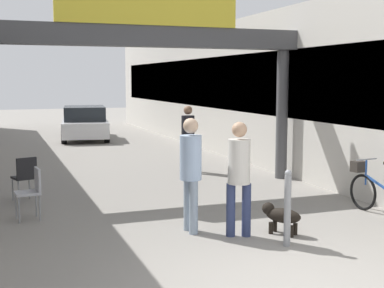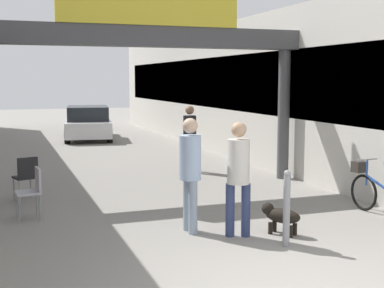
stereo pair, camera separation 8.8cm
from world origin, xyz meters
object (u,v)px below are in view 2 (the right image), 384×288
at_px(pedestrian_with_dog, 238,171).
at_px(cafe_chair_aluminium_nearer, 32,188).
at_px(dog_on_leash, 280,216).
at_px(cafe_chair_black_farther, 26,174).
at_px(bicycle_blue_second, 380,191).
at_px(pedestrian_companion, 190,167).
at_px(bollard_post_metal, 287,208).
at_px(pedestrian_carrying_crate, 190,134).
at_px(parked_car_white, 88,123).

bearing_deg(pedestrian_with_dog, cafe_chair_aluminium_nearer, 143.79).
xyz_separation_m(dog_on_leash, cafe_chair_black_farther, (-3.61, 3.68, 0.25)).
xyz_separation_m(bicycle_blue_second, cafe_chair_black_farther, (-5.84, 3.24, 0.10)).
height_order(dog_on_leash, cafe_chair_aluminium_nearer, cafe_chair_aluminium_nearer).
bearing_deg(pedestrian_with_dog, bicycle_blue_second, 6.42).
relative_size(pedestrian_companion, bollard_post_metal, 1.61).
xyz_separation_m(dog_on_leash, bollard_post_metal, (-0.21, -0.58, 0.27)).
height_order(dog_on_leash, cafe_chair_black_farther, cafe_chair_black_farther).
xyz_separation_m(pedestrian_with_dog, dog_on_leash, (0.67, -0.11, -0.72)).
relative_size(pedestrian_companion, cafe_chair_black_farther, 2.03).
height_order(pedestrian_companion, bicycle_blue_second, pedestrian_companion).
xyz_separation_m(pedestrian_companion, bollard_post_metal, (1.06, -1.15, -0.48)).
height_order(pedestrian_carrying_crate, bicycle_blue_second, pedestrian_carrying_crate).
height_order(bicycle_blue_second, cafe_chair_black_farther, bicycle_blue_second).
distance_m(bicycle_blue_second, cafe_chair_aluminium_nearer, 6.08).
distance_m(bicycle_blue_second, bollard_post_metal, 2.65).
height_order(pedestrian_companion, cafe_chair_aluminium_nearer, pedestrian_companion).
relative_size(pedestrian_with_dog, cafe_chair_aluminium_nearer, 1.99).
distance_m(bicycle_blue_second, parked_car_white, 14.37).
distance_m(pedestrian_with_dog, dog_on_leash, 0.99).
relative_size(pedestrian_carrying_crate, parked_car_white, 0.41).
distance_m(pedestrian_with_dog, pedestrian_companion, 0.77).
xyz_separation_m(cafe_chair_aluminium_nearer, cafe_chair_black_farther, (-0.04, 1.44, 0.00)).
relative_size(pedestrian_with_dog, pedestrian_companion, 0.98).
relative_size(pedestrian_with_dog, parked_car_white, 0.42).
xyz_separation_m(pedestrian_companion, pedestrian_carrying_crate, (1.84, 5.27, -0.05)).
distance_m(pedestrian_with_dog, cafe_chair_black_farther, 4.65).
distance_m(pedestrian_companion, bollard_post_metal, 1.64).
xyz_separation_m(pedestrian_companion, dog_on_leash, (1.28, -0.57, -0.75)).
height_order(cafe_chair_black_farther, parked_car_white, parked_car_white).
xyz_separation_m(pedestrian_with_dog, pedestrian_carrying_crate, (1.23, 5.74, -0.03)).
distance_m(bollard_post_metal, cafe_chair_aluminium_nearer, 4.38).
relative_size(bollard_post_metal, parked_car_white, 0.27).
bearing_deg(pedestrian_carrying_crate, pedestrian_with_dog, -102.06).
height_order(pedestrian_carrying_crate, parked_car_white, pedestrian_carrying_crate).
relative_size(bicycle_blue_second, cafe_chair_aluminium_nearer, 1.90).
height_order(pedestrian_companion, dog_on_leash, pedestrian_companion).
xyz_separation_m(bicycle_blue_second, parked_car_white, (-3.00, 14.05, 0.21)).
height_order(pedestrian_carrying_crate, cafe_chair_aluminium_nearer, pedestrian_carrying_crate).
bearing_deg(pedestrian_carrying_crate, parked_car_white, 98.79).
bearing_deg(pedestrian_carrying_crate, cafe_chair_aluminium_nearer, -138.87).
xyz_separation_m(pedestrian_carrying_crate, dog_on_leash, (-0.56, -5.85, -0.70)).
bearing_deg(pedestrian_with_dog, bollard_post_metal, -56.68).
height_order(pedestrian_with_dog, dog_on_leash, pedestrian_with_dog).
xyz_separation_m(bollard_post_metal, cafe_chair_aluminium_nearer, (-3.36, 2.82, -0.03)).
height_order(pedestrian_companion, parked_car_white, pedestrian_companion).
distance_m(pedestrian_companion, pedestrian_carrying_crate, 5.58).
bearing_deg(pedestrian_companion, pedestrian_with_dog, -37.34).
xyz_separation_m(pedestrian_with_dog, bollard_post_metal, (0.45, -0.69, -0.45)).
distance_m(dog_on_leash, bicycle_blue_second, 2.27).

